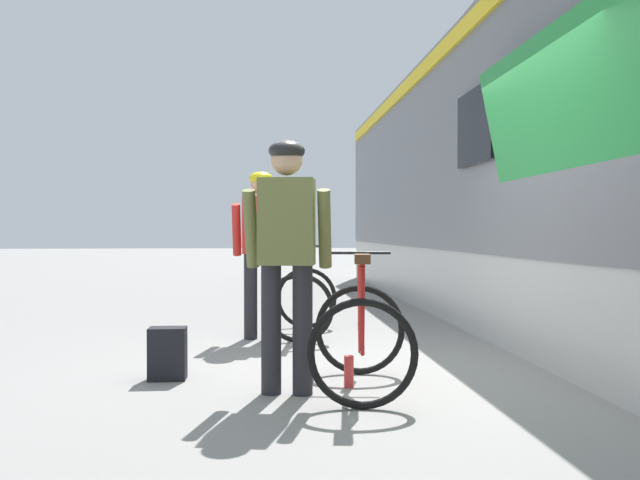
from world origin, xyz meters
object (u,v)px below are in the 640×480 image
object	(u,v)px
train_car	(638,149)
bicycle_far_teal	(303,299)
bicycle_near_red	(361,334)
backpack_on_platform	(168,354)
water_bottle_near_the_bikes	(349,372)
cyclist_far_in_red	(261,239)
cyclist_near_in_olive	(287,243)

from	to	relation	value
train_car	bicycle_far_teal	size ratio (longest dim) A/B	16.68
bicycle_near_red	bicycle_far_teal	distance (m)	2.52
train_car	backpack_on_platform	distance (m)	4.99
bicycle_far_teal	water_bottle_near_the_bikes	size ratio (longest dim) A/B	5.04
train_car	backpack_on_platform	world-z (taller)	train_car
train_car	cyclist_far_in_red	xyz separation A→B (m)	(-3.79, 0.62, -0.91)
cyclist_far_in_red	water_bottle_near_the_bikes	xyz separation A→B (m)	(0.64, -2.22, -0.94)
train_car	water_bottle_near_the_bikes	distance (m)	3.99
bicycle_far_teal	water_bottle_near_the_bikes	xyz separation A→B (m)	(0.19, -2.41, -0.29)
train_car	bicycle_far_teal	world-z (taller)	train_car
train_car	cyclist_near_in_olive	xyz separation A→B (m)	(-3.60, -1.75, -0.91)
cyclist_far_in_red	water_bottle_near_the_bikes	distance (m)	2.49
bicycle_near_red	bicycle_far_teal	bearing A→B (deg)	95.93
cyclist_near_in_olive	cyclist_far_in_red	world-z (taller)	same
train_car	backpack_on_platform	bearing A→B (deg)	-164.68
bicycle_near_red	backpack_on_platform	distance (m)	1.51
water_bottle_near_the_bikes	cyclist_far_in_red	bearing A→B (deg)	106.10
bicycle_far_teal	water_bottle_near_the_bikes	distance (m)	2.43
water_bottle_near_the_bikes	backpack_on_platform	bearing A→B (deg)	164.81
backpack_on_platform	cyclist_far_in_red	bearing A→B (deg)	69.52
bicycle_near_red	backpack_on_platform	world-z (taller)	bicycle_near_red
cyclist_near_in_olive	bicycle_far_teal	xyz separation A→B (m)	(0.27, 2.56, -0.65)
backpack_on_platform	water_bottle_near_the_bikes	bearing A→B (deg)	-14.74
cyclist_far_in_red	backpack_on_platform	xyz separation A→B (m)	(-0.71, -1.85, -0.85)
bicycle_far_teal	cyclist_near_in_olive	bearing A→B (deg)	-96.00
backpack_on_platform	water_bottle_near_the_bikes	distance (m)	1.40
cyclist_far_in_red	bicycle_far_teal	distance (m)	0.82
train_car	cyclist_far_in_red	distance (m)	3.95
train_car	water_bottle_near_the_bikes	bearing A→B (deg)	-153.10
cyclist_far_in_red	water_bottle_near_the_bikes	bearing A→B (deg)	-73.90
cyclist_far_in_red	backpack_on_platform	bearing A→B (deg)	-110.93
cyclist_near_in_olive	bicycle_near_red	distance (m)	0.84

